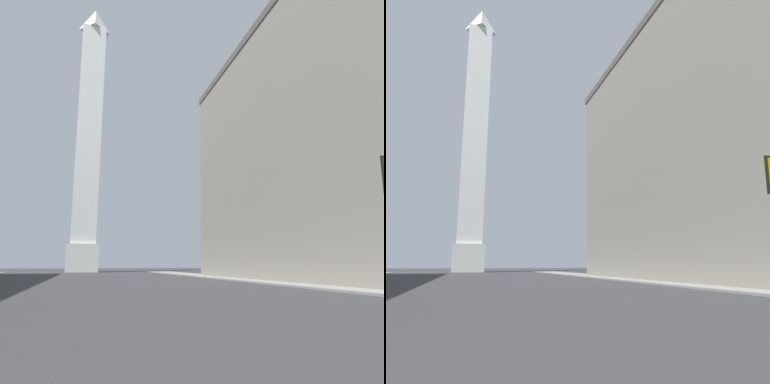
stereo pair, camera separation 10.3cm
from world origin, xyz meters
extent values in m
cube|color=gray|center=(17.07, 31.84, 0.07)|extent=(5.00, 106.12, 0.15)
cube|color=gray|center=(28.15, 28.89, 13.60)|extent=(22.38, 47.25, 27.19)
cube|color=#605B52|center=(28.15, 28.89, 27.64)|extent=(22.60, 47.72, 0.90)
cube|color=silver|center=(0.00, 88.43, 3.13)|extent=(7.01, 7.01, 6.26)
cube|color=white|center=(0.00, 88.43, 33.36)|extent=(5.61, 5.61, 54.20)
pyramid|color=white|center=(0.00, 88.43, 63.54)|extent=(5.61, 5.61, 6.17)
camera|label=1|loc=(-0.24, -1.54, 1.59)|focal=35.00mm
camera|label=2|loc=(-0.14, -1.56, 1.59)|focal=35.00mm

